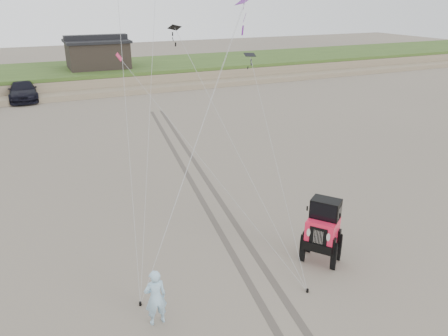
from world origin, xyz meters
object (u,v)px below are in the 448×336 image
(cabin, at_px, (97,53))
(truck_c, at_px, (23,90))
(jeep, at_px, (322,238))
(man, at_px, (155,297))

(cabin, height_order, truck_c, cabin)
(jeep, bearing_deg, man, -121.32)
(jeep, distance_m, man, 6.22)
(truck_c, distance_m, jeep, 33.79)
(jeep, relative_size, man, 2.85)
(cabin, relative_size, jeep, 1.27)
(jeep, xyz_separation_m, man, (-6.19, -0.66, -0.05))
(man, bearing_deg, cabin, -97.75)
(truck_c, relative_size, jeep, 1.18)
(cabin, relative_size, truck_c, 1.08)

